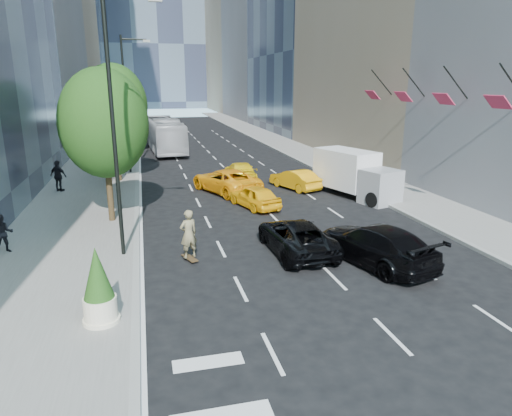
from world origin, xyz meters
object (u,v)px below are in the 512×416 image
object	(u,v)px
black_sedan_mercedes	(375,244)
planter_shrub	(98,287)
skateboarder	(189,237)
city_bus	(165,135)
box_truck	(354,174)
black_sedan_lincoln	(296,236)

from	to	relation	value
black_sedan_mercedes	planter_shrub	size ratio (longest dim) A/B	2.35
skateboarder	city_bus	world-z (taller)	city_bus
black_sedan_mercedes	city_bus	world-z (taller)	city_bus
skateboarder	city_bus	xyz separation A→B (m)	(0.74, 30.29, 0.71)
black_sedan_mercedes	planter_shrub	distance (m)	10.35
box_truck	black_sedan_mercedes	bearing A→B (deg)	-129.21
skateboarder	black_sedan_lincoln	size ratio (longest dim) A/B	0.40
city_bus	planter_shrub	bearing A→B (deg)	-99.63
black_sedan_lincoln	box_truck	distance (m)	10.69
skateboarder	box_truck	world-z (taller)	box_truck
box_truck	black_sedan_lincoln	bearing A→B (deg)	-146.15
black_sedan_lincoln	skateboarder	bearing A→B (deg)	-3.29
city_bus	box_truck	distance (m)	24.34
city_bus	black_sedan_lincoln	bearing A→B (deg)	-86.52
city_bus	planter_shrub	world-z (taller)	city_bus
box_truck	planter_shrub	distance (m)	18.96
black_sedan_mercedes	box_truck	xyz separation A→B (m)	(4.03, 10.25, 0.63)
black_sedan_lincoln	planter_shrub	bearing A→B (deg)	28.32
skateboarder	black_sedan_mercedes	bearing A→B (deg)	143.83
city_bus	box_truck	world-z (taller)	city_bus
black_sedan_lincoln	planter_shrub	size ratio (longest dim) A/B	2.13
skateboarder	city_bus	bearing A→B (deg)	-111.69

